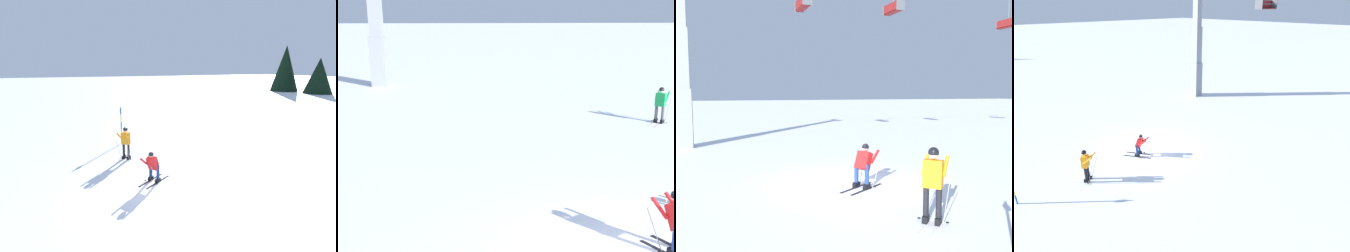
# 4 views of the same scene
# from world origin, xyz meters

# --- Properties ---
(ground_plane) EXTENTS (260.00, 260.00, 0.00)m
(ground_plane) POSITION_xyz_m (0.00, 0.00, 0.00)
(ground_plane) COLOR white
(skier_carving_main) EXTENTS (1.64, 1.30, 1.47)m
(skier_carving_main) POSITION_xyz_m (0.26, -0.73, 0.76)
(skier_carving_main) COLOR black
(skier_carving_main) RESTS_ON ground_plane
(lift_tower_near) EXTENTS (0.83, 2.40, 10.03)m
(lift_tower_near) POSITION_xyz_m (-5.45, 10.10, 4.12)
(lift_tower_near) COLOR gray
(lift_tower_near) RESTS_ON ground_plane
(chairlift_seat_nearest) EXTENTS (0.61, 2.03, 2.15)m
(chairlift_seat_nearest) POSITION_xyz_m (1.04, 10.10, 8.12)
(chairlift_seat_nearest) COLOR black
(chairlift_seat_second) EXTENTS (0.61, 1.91, 1.95)m
(chairlift_seat_second) POSITION_xyz_m (6.92, 10.10, 8.30)
(chairlift_seat_second) COLOR black
(chairlift_seat_middle) EXTENTS (0.61, 1.92, 2.28)m
(chairlift_seat_middle) POSITION_xyz_m (16.32, 10.10, 8.00)
(chairlift_seat_middle) COLOR black
(skier_distant_downhill) EXTENTS (1.43, 1.38, 1.77)m
(skier_distant_downhill) POSITION_xyz_m (0.49, -4.09, 1.02)
(skier_distant_downhill) COLOR white
(skier_distant_downhill) RESTS_ON ground_plane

